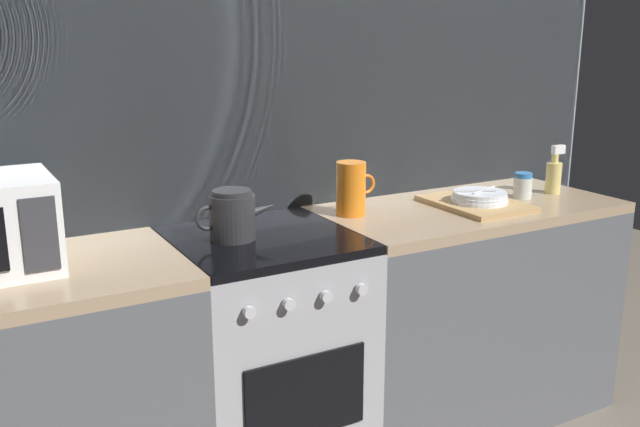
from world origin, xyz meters
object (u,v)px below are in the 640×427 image
object	(u,v)px
spice_jar	(523,186)
stove_unit	(266,359)
pitcher	(351,188)
dish_pile	(477,200)
spray_bottle	(554,175)
kettle	(233,215)

from	to	relation	value
spice_jar	stove_unit	bearing A→B (deg)	179.29
spice_jar	pitcher	bearing A→B (deg)	171.62
dish_pile	spray_bottle	xyz separation A→B (m)	(0.44, 0.02, 0.06)
stove_unit	spice_jar	distance (m)	1.27
kettle	pitcher	xyz separation A→B (m)	(0.51, 0.08, 0.02)
dish_pile	stove_unit	bearing A→B (deg)	177.78
kettle	spice_jar	world-z (taller)	kettle
stove_unit	spray_bottle	size ratio (longest dim) A/B	4.43
kettle	dish_pile	distance (m)	1.01
dish_pile	spice_jar	xyz separation A→B (m)	(0.26, 0.02, 0.03)
stove_unit	kettle	xyz separation A→B (m)	(-0.10, 0.02, 0.53)
dish_pile	spice_jar	bearing A→B (deg)	4.57
dish_pile	spray_bottle	world-z (taller)	spray_bottle
pitcher	spice_jar	bearing A→B (deg)	-8.38
dish_pile	kettle	bearing A→B (deg)	177.06
dish_pile	spice_jar	size ratio (longest dim) A/B	3.81
stove_unit	kettle	distance (m)	0.54
dish_pile	spray_bottle	size ratio (longest dim) A/B	1.97
stove_unit	dish_pile	world-z (taller)	dish_pile
spice_jar	spray_bottle	size ratio (longest dim) A/B	0.52
kettle	pitcher	distance (m)	0.51
pitcher	dish_pile	bearing A→B (deg)	-14.86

